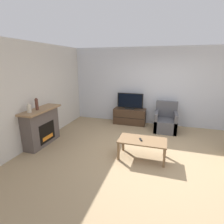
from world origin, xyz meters
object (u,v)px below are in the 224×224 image
Objects in this scene: coffee_table at (142,142)px; fireplace at (41,126)px; armchair at (165,122)px; mantel_vase_centre_left at (37,104)px; remote at (141,140)px; tv at (130,102)px; tv_stand at (130,116)px; mantel_vase_left at (29,108)px.

fireplace is at bearing -178.92° from coffee_table.
fireplace is 3.82m from armchair.
coffee_table is at bearing 3.03° from mantel_vase_centre_left.
mantel_vase_centre_left is 2.82m from coffee_table.
mantel_vase_centre_left reaches higher than remote.
tv is (1.97, 2.32, 0.32)m from fireplace.
fireplace is at bearing 156.51° from remote.
tv is at bearing -90.00° from tv_stand.
armchair is (1.26, -0.29, 0.02)m from tv_stand.
fireplace is 1.31× the size of armchair.
armchair is at bearing 50.73° from remote.
mantel_vase_centre_left is at bearing 158.49° from remote.
remote is (-0.54, -2.00, 0.17)m from armchair.
tv is at bearing 108.40° from coffee_table.
tv_stand is 1.04× the size of coffee_table.
tv reaches higher than remote.
remote is (-0.04, -0.02, 0.07)m from coffee_table.
mantel_vase_left reaches higher than armchair.
mantel_vase_centre_left is at bearing -79.82° from fireplace.
mantel_vase_left reaches higher than fireplace.
tv_stand is at bearing 108.38° from coffee_table.
mantel_vase_centre_left reaches higher than fireplace.
mantel_vase_centre_left reaches higher than tv.
armchair is 2.04m from coffee_table.
tv_stand is 2.40m from coffee_table.
tv_stand is at bearing 49.62° from fireplace.
fireplace is at bearing -147.89° from armchair.
fireplace reaches higher than remote.
remote is at bearing 2.59° from mantel_vase_centre_left.
mantel_vase_left is at bearing -126.06° from tv.
tv reaches higher than tv_stand.
tv_stand is (1.97, 2.32, -0.23)m from fireplace.
fireplace is at bearing -130.38° from tv_stand.
armchair is 2.08m from remote.
tv is (0.00, -0.00, 0.55)m from tv_stand.
mantel_vase_centre_left is 3.23m from tv_stand.
remote is (0.72, -2.29, -0.36)m from tv.
fireplace is 2.73m from coffee_table.
mantel_vase_left is 0.20× the size of tv_stand.
remote is at bearing -105.17° from armchair.
tv is at bearing 50.93° from mantel_vase_centre_left.
mantel_vase_left is 0.21× the size of coffee_table.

